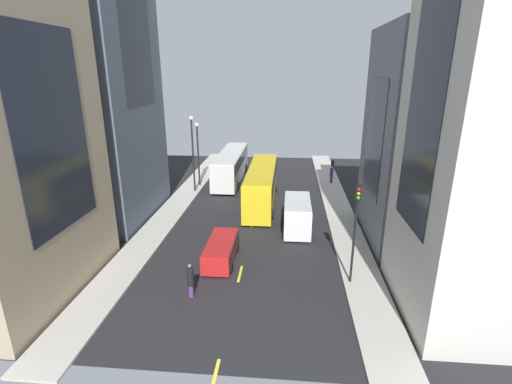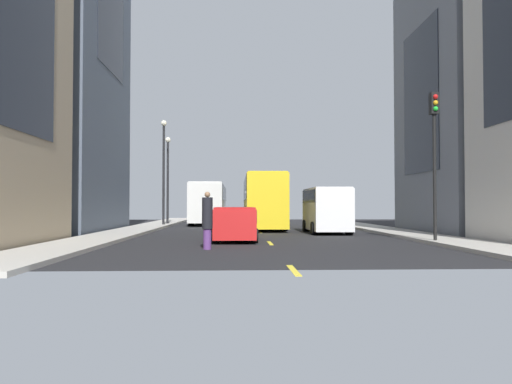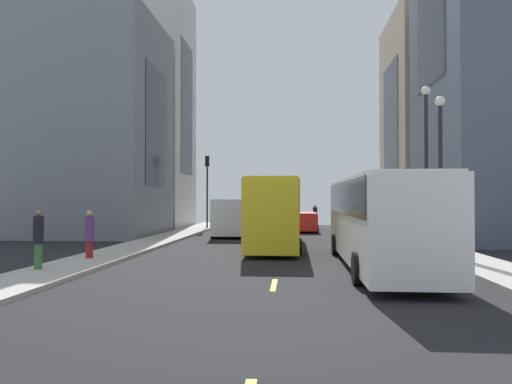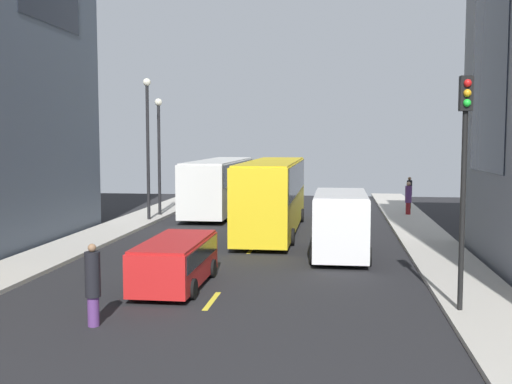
# 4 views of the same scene
# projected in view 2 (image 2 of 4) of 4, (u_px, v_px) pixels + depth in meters

# --- Properties ---
(ground_plane) EXTENTS (41.85, 41.85, 0.00)m
(ground_plane) POSITION_uv_depth(u_px,v_px,m) (257.00, 229.00, 32.76)
(ground_plane) COLOR black
(sidewalk_west) EXTENTS (2.48, 44.00, 0.15)m
(sidewalk_west) POSITION_uv_depth(u_px,v_px,m) (144.00, 228.00, 32.46)
(sidewalk_west) COLOR #B2ADA3
(sidewalk_west) RESTS_ON ground
(sidewalk_east) EXTENTS (2.48, 44.00, 0.15)m
(sidewalk_east) POSITION_uv_depth(u_px,v_px,m) (369.00, 227.00, 33.06)
(sidewalk_east) COLOR #B2ADA3
(sidewalk_east) RESTS_ON ground
(lane_stripe_0) EXTENTS (0.16, 2.00, 0.01)m
(lane_stripe_0) POSITION_uv_depth(u_px,v_px,m) (294.00, 270.00, 11.78)
(lane_stripe_0) COLOR yellow
(lane_stripe_0) RESTS_ON ground
(lane_stripe_1) EXTENTS (0.16, 2.00, 0.01)m
(lane_stripe_1) POSITION_uv_depth(u_px,v_px,m) (270.00, 243.00, 20.17)
(lane_stripe_1) COLOR yellow
(lane_stripe_1) RESTS_ON ground
(lane_stripe_2) EXTENTS (0.16, 2.00, 0.01)m
(lane_stripe_2) POSITION_uv_depth(u_px,v_px,m) (260.00, 232.00, 28.56)
(lane_stripe_2) COLOR yellow
(lane_stripe_2) RESTS_ON ground
(lane_stripe_3) EXTENTS (0.16, 2.00, 0.01)m
(lane_stripe_3) POSITION_uv_depth(u_px,v_px,m) (255.00, 226.00, 36.95)
(lane_stripe_3) COLOR yellow
(lane_stripe_3) RESTS_ON ground
(lane_stripe_4) EXTENTS (0.16, 2.00, 0.01)m
(lane_stripe_4) POSITION_uv_depth(u_px,v_px,m) (252.00, 222.00, 45.34)
(lane_stripe_4) COLOR yellow
(lane_stripe_4) RESTS_ON ground
(lane_stripe_5) EXTENTS (0.16, 2.00, 0.01)m
(lane_stripe_5) POSITION_uv_depth(u_px,v_px,m) (249.00, 219.00, 53.73)
(lane_stripe_5) COLOR yellow
(lane_stripe_5) RESTS_ON ground
(building_east_1) EXTENTS (9.40, 9.25, 15.38)m
(building_east_1) POSITION_uv_depth(u_px,v_px,m) (500.00, 100.00, 27.71)
(building_east_1) COLOR slate
(building_east_1) RESTS_ON ground
(city_bus_white) EXTENTS (2.81, 12.46, 3.35)m
(city_bus_white) POSITION_uv_depth(u_px,v_px,m) (209.00, 200.00, 41.18)
(city_bus_white) COLOR silver
(city_bus_white) RESTS_ON ground
(streetcar_yellow) EXTENTS (2.70, 12.40, 3.59)m
(streetcar_yellow) POSITION_uv_depth(u_px,v_px,m) (262.00, 198.00, 33.67)
(streetcar_yellow) COLOR yellow
(streetcar_yellow) RESTS_ON ground
(delivery_van_white) EXTENTS (2.25, 5.06, 2.58)m
(delivery_van_white) POSITION_uv_depth(u_px,v_px,m) (326.00, 207.00, 27.48)
(delivery_van_white) COLOR white
(delivery_van_white) RESTS_ON ground
(car_red_0) EXTENTS (1.97, 4.66, 1.51)m
(car_red_0) POSITION_uv_depth(u_px,v_px,m) (235.00, 221.00, 21.70)
(car_red_0) COLOR red
(car_red_0) RESTS_ON ground
(pedestrian_crossing_mid) EXTENTS (0.39, 0.39, 2.09)m
(pedestrian_crossing_mid) POSITION_uv_depth(u_px,v_px,m) (207.00, 219.00, 17.39)
(pedestrian_crossing_mid) COLOR #593372
(pedestrian_crossing_mid) RESTS_ON ground
(pedestrian_waiting_curb) EXTENTS (0.35, 0.35, 2.06)m
(pedestrian_waiting_curb) POSITION_uv_depth(u_px,v_px,m) (342.00, 209.00, 44.13)
(pedestrian_waiting_curb) COLOR #336B38
(pedestrian_waiting_curb) RESTS_ON ground
(pedestrian_walking_far) EXTENTS (0.39, 0.39, 1.97)m
(pedestrian_walking_far) POSITION_uv_depth(u_px,v_px,m) (345.00, 210.00, 40.96)
(pedestrian_walking_far) COLOR maroon
(pedestrian_walking_far) RESTS_ON ground
(traffic_light_near_corner) EXTENTS (0.32, 0.44, 6.16)m
(traffic_light_near_corner) POSITION_uv_depth(u_px,v_px,m) (434.00, 138.00, 20.02)
(traffic_light_near_corner) COLOR black
(traffic_light_near_corner) RESTS_ON ground
(streetlamp_near) EXTENTS (0.44, 0.44, 7.88)m
(streetlamp_near) POSITION_uv_depth(u_px,v_px,m) (164.00, 161.00, 36.24)
(streetlamp_near) COLOR black
(streetlamp_near) RESTS_ON ground
(streetlamp_far) EXTENTS (0.44, 0.44, 6.92)m
(streetlamp_far) POSITION_uv_depth(u_px,v_px,m) (168.00, 170.00, 38.40)
(streetlamp_far) COLOR black
(streetlamp_far) RESTS_ON ground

